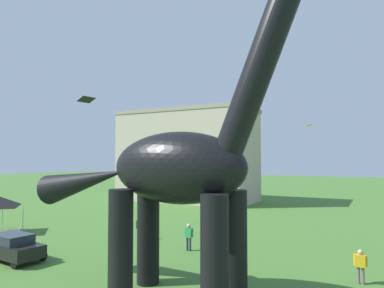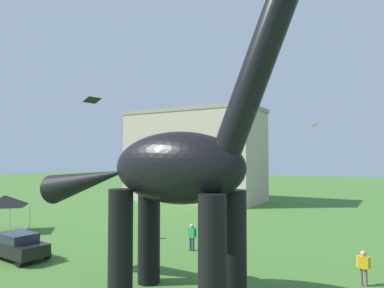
{
  "view_description": "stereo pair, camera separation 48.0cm",
  "coord_description": "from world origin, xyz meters",
  "px_view_note": "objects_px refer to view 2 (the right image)",
  "views": [
    {
      "loc": [
        10.02,
        -8.28,
        5.95
      ],
      "look_at": [
        2.39,
        6.03,
        6.64
      ],
      "focal_mm": 33.06,
      "sensor_mm": 36.0,
      "label": 1
    },
    {
      "loc": [
        10.44,
        -8.05,
        5.95
      ],
      "look_at": [
        2.39,
        6.03,
        6.64
      ],
      "focal_mm": 33.06,
      "sensor_mm": 36.0,
      "label": 2
    }
  ],
  "objects_px": {
    "person_photographer": "(26,233)",
    "festival_canopy_tent": "(5,201)",
    "person_vendor_side": "(363,265)",
    "person_strolling_adult": "(144,226)",
    "kite_trailing": "(315,125)",
    "kite_far_left": "(92,100)",
    "dinosaur_sculpture": "(175,168)",
    "parked_sedan_left": "(17,245)",
    "person_watching_child": "(192,234)"
  },
  "relations": [
    {
      "from": "person_vendor_side",
      "to": "kite_far_left",
      "type": "distance_m",
      "value": 24.11
    },
    {
      "from": "parked_sedan_left",
      "to": "kite_far_left",
      "type": "distance_m",
      "value": 14.16
    },
    {
      "from": "dinosaur_sculpture",
      "to": "person_photographer",
      "type": "relative_size",
      "value": 13.34
    },
    {
      "from": "person_watching_child",
      "to": "dinosaur_sculpture",
      "type": "bearing_deg",
      "value": -37.18
    },
    {
      "from": "parked_sedan_left",
      "to": "kite_far_left",
      "type": "bearing_deg",
      "value": 115.42
    },
    {
      "from": "kite_trailing",
      "to": "person_photographer",
      "type": "bearing_deg",
      "value": -142.03
    },
    {
      "from": "person_strolling_adult",
      "to": "parked_sedan_left",
      "type": "bearing_deg",
      "value": -107.51
    },
    {
      "from": "festival_canopy_tent",
      "to": "kite_trailing",
      "type": "bearing_deg",
      "value": 28.69
    },
    {
      "from": "person_photographer",
      "to": "person_strolling_adult",
      "type": "xyz_separation_m",
      "value": [
        6.49,
        5.13,
        0.25
      ]
    },
    {
      "from": "dinosaur_sculpture",
      "to": "parked_sedan_left",
      "type": "height_order",
      "value": "dinosaur_sculpture"
    },
    {
      "from": "parked_sedan_left",
      "to": "person_watching_child",
      "type": "height_order",
      "value": "person_watching_child"
    },
    {
      "from": "festival_canopy_tent",
      "to": "kite_far_left",
      "type": "distance_m",
      "value": 10.92
    },
    {
      "from": "person_strolling_adult",
      "to": "festival_canopy_tent",
      "type": "height_order",
      "value": "festival_canopy_tent"
    },
    {
      "from": "person_photographer",
      "to": "festival_canopy_tent",
      "type": "relative_size",
      "value": 0.37
    },
    {
      "from": "parked_sedan_left",
      "to": "kite_trailing",
      "type": "bearing_deg",
      "value": 54.8
    },
    {
      "from": "person_vendor_side",
      "to": "person_strolling_adult",
      "type": "bearing_deg",
      "value": 65.44
    },
    {
      "from": "dinosaur_sculpture",
      "to": "kite_far_left",
      "type": "xyz_separation_m",
      "value": [
        -14.67,
        9.46,
        5.55
      ]
    },
    {
      "from": "kite_trailing",
      "to": "dinosaur_sculpture",
      "type": "bearing_deg",
      "value": -99.22
    },
    {
      "from": "dinosaur_sculpture",
      "to": "person_vendor_side",
      "type": "xyz_separation_m",
      "value": [
        6.88,
        5.68,
        -4.58
      ]
    },
    {
      "from": "kite_far_left",
      "to": "person_vendor_side",
      "type": "bearing_deg",
      "value": -9.95
    },
    {
      "from": "person_strolling_adult",
      "to": "person_vendor_side",
      "type": "bearing_deg",
      "value": -5.47
    },
    {
      "from": "person_photographer",
      "to": "person_watching_child",
      "type": "relative_size",
      "value": 0.66
    },
    {
      "from": "dinosaur_sculpture",
      "to": "person_photographer",
      "type": "height_order",
      "value": "dinosaur_sculpture"
    },
    {
      "from": "festival_canopy_tent",
      "to": "kite_trailing",
      "type": "height_order",
      "value": "kite_trailing"
    },
    {
      "from": "person_photographer",
      "to": "kite_trailing",
      "type": "xyz_separation_m",
      "value": [
        17.3,
        13.5,
        8.01
      ]
    },
    {
      "from": "person_watching_child",
      "to": "kite_far_left",
      "type": "distance_m",
      "value": 15.37
    },
    {
      "from": "person_strolling_adult",
      "to": "person_vendor_side",
      "type": "xyz_separation_m",
      "value": [
        14.98,
        -2.68,
        0.04
      ]
    },
    {
      "from": "parked_sedan_left",
      "to": "person_strolling_adult",
      "type": "distance_m",
      "value": 8.65
    },
    {
      "from": "kite_trailing",
      "to": "kite_far_left",
      "type": "height_order",
      "value": "kite_far_left"
    },
    {
      "from": "person_strolling_adult",
      "to": "kite_trailing",
      "type": "relative_size",
      "value": 2.01
    },
    {
      "from": "parked_sedan_left",
      "to": "kite_trailing",
      "type": "xyz_separation_m",
      "value": [
        14.07,
        16.38,
        7.9
      ]
    },
    {
      "from": "festival_canopy_tent",
      "to": "dinosaur_sculpture",
      "type": "bearing_deg",
      "value": -13.41
    },
    {
      "from": "parked_sedan_left",
      "to": "festival_canopy_tent",
      "type": "relative_size",
      "value": 1.38
    },
    {
      "from": "person_watching_child",
      "to": "kite_far_left",
      "type": "relative_size",
      "value": 1.17
    },
    {
      "from": "parked_sedan_left",
      "to": "person_strolling_adult",
      "type": "bearing_deg",
      "value": 73.29
    },
    {
      "from": "person_watching_child",
      "to": "person_vendor_side",
      "type": "xyz_separation_m",
      "value": [
        10.16,
        -1.52,
        -0.06
      ]
    },
    {
      "from": "dinosaur_sculpture",
      "to": "person_vendor_side",
      "type": "height_order",
      "value": "dinosaur_sculpture"
    },
    {
      "from": "person_watching_child",
      "to": "festival_canopy_tent",
      "type": "xyz_separation_m",
      "value": [
        -16.11,
        -2.57,
        1.49
      ]
    },
    {
      "from": "person_watching_child",
      "to": "festival_canopy_tent",
      "type": "bearing_deg",
      "value": -142.61
    },
    {
      "from": "kite_trailing",
      "to": "kite_far_left",
      "type": "bearing_deg",
      "value": -157.32
    },
    {
      "from": "person_watching_child",
      "to": "person_strolling_adult",
      "type": "height_order",
      "value": "person_watching_child"
    },
    {
      "from": "person_strolling_adult",
      "to": "person_photographer",
      "type": "bearing_deg",
      "value": -136.99
    },
    {
      "from": "festival_canopy_tent",
      "to": "kite_far_left",
      "type": "xyz_separation_m",
      "value": [
        4.72,
        4.83,
        8.57
      ]
    },
    {
      "from": "person_watching_child",
      "to": "kite_trailing",
      "type": "distance_m",
      "value": 13.61
    },
    {
      "from": "kite_trailing",
      "to": "kite_far_left",
      "type": "relative_size",
      "value": 0.53
    },
    {
      "from": "person_strolling_adult",
      "to": "kite_trailing",
      "type": "height_order",
      "value": "kite_trailing"
    },
    {
      "from": "person_vendor_side",
      "to": "festival_canopy_tent",
      "type": "height_order",
      "value": "festival_canopy_tent"
    },
    {
      "from": "person_watching_child",
      "to": "kite_far_left",
      "type": "xyz_separation_m",
      "value": [
        -11.39,
        2.26,
        10.07
      ]
    },
    {
      "from": "person_photographer",
      "to": "person_watching_child",
      "type": "xyz_separation_m",
      "value": [
        11.3,
        3.97,
        0.35
      ]
    },
    {
      "from": "dinosaur_sculpture",
      "to": "person_strolling_adult",
      "type": "height_order",
      "value": "dinosaur_sculpture"
    }
  ]
}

